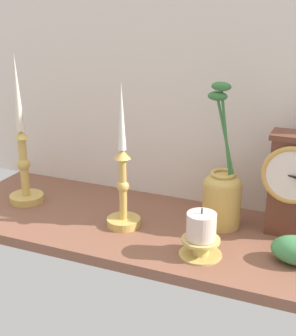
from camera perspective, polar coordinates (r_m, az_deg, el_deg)
The scene contains 7 objects.
ground_plane at distance 118.01cm, azimuth 0.24°, elevation -6.99°, with size 100.00×36.00×2.40cm, color brown.
back_wall at distance 124.02cm, azimuth 3.65°, elevation 10.75°, with size 120.00×2.00×65.00cm, color silver.
mantel_clock at distance 113.13cm, azimuth 16.15°, elevation -1.63°, with size 12.89×8.72×23.14cm.
candlestick_tall_left at distance 129.31cm, azimuth -14.07°, elevation 1.01°, with size 8.68×8.68×37.71cm.
candlestick_tall_center at distance 113.23cm, azimuth -2.87°, elevation -2.06°, with size 7.86×7.86×33.48cm.
brass_vase_jar at distance 115.20cm, azimuth 8.41°, elevation -2.86°, with size 8.91×8.87×33.26cm.
pillar_candle_front at distance 103.42cm, azimuth 6.05°, elevation -7.63°, with size 8.91×8.91×10.64cm.
Camera 1 is at (40.84, -96.92, 52.32)cm, focal length 53.51 mm.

